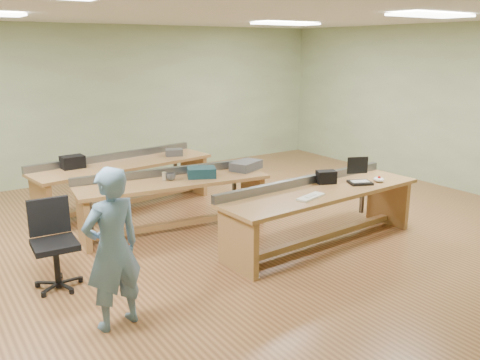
# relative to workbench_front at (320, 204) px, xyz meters

# --- Properties ---
(floor) EXTENTS (10.00, 10.00, 0.00)m
(floor) POSITION_rel_workbench_front_xyz_m (-1.04, 1.12, -0.56)
(floor) COLOR #956338
(floor) RESTS_ON ground
(ceiling) EXTENTS (10.00, 10.00, 0.00)m
(ceiling) POSITION_rel_workbench_front_xyz_m (-1.04, 1.12, 2.44)
(ceiling) COLOR silver
(ceiling) RESTS_ON wall_back
(wall_back) EXTENTS (10.00, 0.04, 3.00)m
(wall_back) POSITION_rel_workbench_front_xyz_m (-1.04, 5.12, 0.94)
(wall_back) COLOR #A3BB8E
(wall_back) RESTS_ON floor
(wall_right) EXTENTS (0.04, 8.00, 3.00)m
(wall_right) POSITION_rel_workbench_front_xyz_m (3.96, 1.12, 0.94)
(wall_right) COLOR #A3BB8E
(wall_right) RESTS_ON floor
(fluor_panels) EXTENTS (6.20, 3.50, 0.03)m
(fluor_panels) POSITION_rel_workbench_front_xyz_m (-1.04, 1.12, 2.41)
(fluor_panels) COLOR white
(fluor_panels) RESTS_ON ceiling
(workbench_front) EXTENTS (3.04, 0.97, 0.86)m
(workbench_front) POSITION_rel_workbench_front_xyz_m (0.00, 0.00, 0.00)
(workbench_front) COLOR #9B6741
(workbench_front) RESTS_ON floor
(workbench_mid) EXTENTS (2.80, 1.05, 0.86)m
(workbench_mid) POSITION_rel_workbench_front_xyz_m (-1.39, 1.55, -0.01)
(workbench_mid) COLOR #9B6741
(workbench_mid) RESTS_ON floor
(workbench_back) EXTENTS (3.04, 1.19, 0.86)m
(workbench_back) POSITION_rel_workbench_front_xyz_m (-1.57, 2.98, -0.00)
(workbench_back) COLOR #9B6741
(workbench_back) RESTS_ON floor
(person) EXTENTS (0.62, 0.46, 1.55)m
(person) POSITION_rel_workbench_front_xyz_m (-3.02, -0.49, 0.22)
(person) COLOR slate
(person) RESTS_ON floor
(laptop_base) EXTENTS (0.37, 0.34, 0.03)m
(laptop_base) POSITION_rel_workbench_front_xyz_m (0.65, -0.07, 0.21)
(laptop_base) COLOR black
(laptop_base) RESTS_ON workbench_front
(laptop_screen) EXTENTS (0.28, 0.13, 0.23)m
(laptop_screen) POSITION_rel_workbench_front_xyz_m (0.70, 0.03, 0.43)
(laptop_screen) COLOR black
(laptop_screen) RESTS_ON laptop_base
(keyboard) EXTENTS (0.46, 0.26, 0.03)m
(keyboard) POSITION_rel_workbench_front_xyz_m (-0.36, -0.21, 0.20)
(keyboard) COLOR silver
(keyboard) RESTS_ON workbench_front
(trackball_mouse) EXTENTS (0.17, 0.19, 0.07)m
(trackball_mouse) POSITION_rel_workbench_front_xyz_m (0.95, -0.14, 0.23)
(trackball_mouse) COLOR white
(trackball_mouse) RESTS_ON workbench_front
(camera_bag) EXTENTS (0.30, 0.25, 0.18)m
(camera_bag) POSITION_rel_workbench_front_xyz_m (0.29, 0.21, 0.28)
(camera_bag) COLOR black
(camera_bag) RESTS_ON workbench_front
(task_chair) EXTENTS (0.56, 0.56, 0.97)m
(task_chair) POSITION_rel_workbench_front_xyz_m (-3.27, 0.67, -0.20)
(task_chair) COLOR black
(task_chair) RESTS_ON floor
(parts_bin_teal) EXTENTS (0.49, 0.44, 0.14)m
(parts_bin_teal) POSITION_rel_workbench_front_xyz_m (-0.97, 1.47, 0.26)
(parts_bin_teal) COLOR #133340
(parts_bin_teal) RESTS_ON workbench_mid
(parts_bin_grey) EXTENTS (0.57, 0.47, 0.13)m
(parts_bin_grey) POSITION_rel_workbench_front_xyz_m (-0.18, 1.48, 0.26)
(parts_bin_grey) COLOR #3E3E41
(parts_bin_grey) RESTS_ON workbench_mid
(mug) EXTENTS (0.13, 0.13, 0.10)m
(mug) POSITION_rel_workbench_front_xyz_m (-1.42, 1.55, 0.24)
(mug) COLOR #3E3E41
(mug) RESTS_ON workbench_mid
(drinks_can) EXTENTS (0.07, 0.07, 0.12)m
(drinks_can) POSITION_rel_workbench_front_xyz_m (-1.50, 1.58, 0.25)
(drinks_can) COLOR white
(drinks_can) RESTS_ON workbench_mid
(storage_box_back) EXTENTS (0.35, 0.26, 0.19)m
(storage_box_back) POSITION_rel_workbench_front_xyz_m (-2.35, 3.06, 0.29)
(storage_box_back) COLOR black
(storage_box_back) RESTS_ON workbench_back
(tray_back) EXTENTS (0.34, 0.29, 0.11)m
(tray_back) POSITION_rel_workbench_front_xyz_m (-0.63, 3.03, 0.25)
(tray_back) COLOR #3E3E41
(tray_back) RESTS_ON workbench_back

